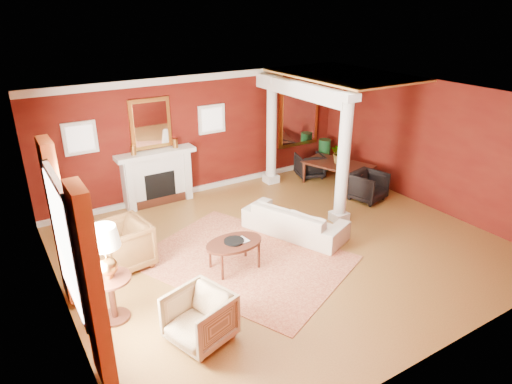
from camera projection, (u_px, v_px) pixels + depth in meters
ground at (283, 247)px, 8.98m from camera, size 8.00×8.00×0.00m
room_shell at (286, 149)px, 8.19m from camera, size 8.04×7.04×2.92m
fireplace at (157, 177)px, 10.69m from camera, size 1.85×0.42×1.29m
overmantel_mirror at (150, 124)px, 10.30m from camera, size 0.95×0.07×1.15m
flank_window_left at (80, 138)px, 9.60m from camera, size 0.70×0.07×0.70m
flank_window_right at (212, 119)px, 11.11m from camera, size 0.70×0.07×0.70m
left_window at (72, 250)px, 6.06m from camera, size 0.21×2.55×2.60m
column_front at (344, 159)px, 9.49m from camera, size 0.36×0.36×2.80m
column_back at (272, 130)px, 11.60m from camera, size 0.36×0.36×2.80m
header_beam at (299, 89)px, 10.27m from camera, size 0.30×3.20×0.32m
amber_ceiling at (343, 75)px, 10.61m from camera, size 2.30×3.40×0.04m
dining_mirror at (299, 116)px, 12.48m from camera, size 1.30×0.07×1.70m
chandelier at (341, 101)px, 10.92m from camera, size 0.60×0.62×0.75m
crown_trim at (201, 77)px, 10.58m from camera, size 8.00×0.08×0.16m
base_trim at (206, 187)px, 11.66m from camera, size 8.00×0.08×0.12m
rug at (244, 260)px, 8.51m from camera, size 3.95×4.40×0.01m
sofa at (295, 216)px, 9.33m from camera, size 1.40×2.21×0.83m
armchair_leopard at (121, 243)px, 8.14m from camera, size 0.97×1.03×0.95m
armchair_stripe at (199, 316)px, 6.38m from camera, size 0.96×1.00×0.83m
coffee_table at (234, 244)px, 8.09m from camera, size 1.06×1.06×0.53m
coffee_book at (238, 236)px, 8.03m from camera, size 0.18×0.04×0.24m
side_table at (106, 258)px, 6.56m from camera, size 0.63×0.63×1.57m
dining_table at (339, 168)px, 11.79m from camera, size 1.14×1.81×0.95m
dining_chair_near at (368, 185)px, 10.93m from camera, size 0.89×0.85×0.77m
dining_chair_far at (310, 164)px, 12.39m from camera, size 0.84×0.81×0.70m
green_urn at (324, 158)px, 12.89m from camera, size 0.38×0.38×0.90m
potted_plant at (341, 142)px, 11.54m from camera, size 0.55×0.60×0.43m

